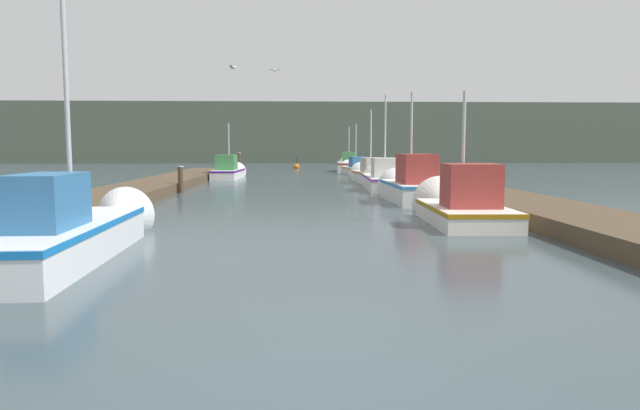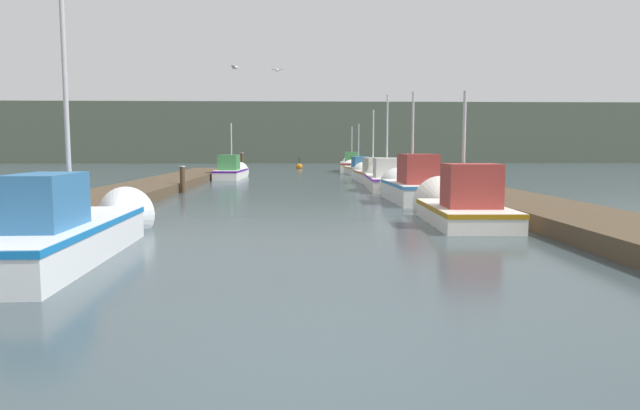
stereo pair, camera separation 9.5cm
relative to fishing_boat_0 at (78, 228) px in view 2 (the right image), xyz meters
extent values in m
plane|color=#38474C|center=(3.96, -5.34, -0.44)|extent=(200.00, 200.00, 0.00)
cube|color=#4C3D2B|center=(-2.25, 10.66, -0.24)|extent=(2.48, 40.00, 0.38)
cube|color=#4C3D2B|center=(10.17, 10.66, -0.24)|extent=(2.48, 40.00, 0.38)
cube|color=#4C5647|center=(3.96, 63.60, 3.07)|extent=(120.00, 16.00, 7.02)
cube|color=silver|center=(0.02, -0.70, -0.12)|extent=(1.49, 5.08, 0.63)
cube|color=#1369B7|center=(0.02, -0.70, 0.13)|extent=(1.52, 5.11, 0.10)
cone|color=silver|center=(-0.07, 2.43, -0.12)|extent=(1.31, 1.26, 1.28)
cube|color=#2D6699|center=(0.04, -1.33, 0.60)|extent=(0.87, 1.55, 0.82)
cylinder|color=#B2B2B7|center=(0.01, -0.32, 2.15)|extent=(0.08, 0.08, 3.91)
cube|color=silver|center=(7.81, 3.43, -0.21)|extent=(1.78, 3.70, 0.46)
cube|color=#A16F0E|center=(7.81, 3.43, -0.04)|extent=(1.81, 3.73, 0.10)
cone|color=silver|center=(7.87, 5.70, -0.21)|extent=(1.62, 0.93, 1.59)
cube|color=#99332D|center=(7.80, 2.97, 0.52)|extent=(1.23, 1.13, 1.00)
cylinder|color=#B2B2B7|center=(7.82, 3.70, 1.38)|extent=(0.08, 0.08, 2.73)
cube|color=silver|center=(7.71, 9.07, -0.11)|extent=(1.60, 4.19, 0.66)
cube|color=#2E74B5|center=(7.71, 9.07, 0.16)|extent=(1.63, 4.22, 0.10)
cone|color=silver|center=(7.67, 11.55, -0.11)|extent=(1.47, 0.81, 1.46)
cube|color=#99332D|center=(7.72, 8.55, 0.70)|extent=(1.09, 1.72, 0.96)
cylinder|color=#B2B2B7|center=(7.70, 9.38, 1.74)|extent=(0.08, 0.08, 3.04)
cube|color=silver|center=(7.65, 14.47, -0.14)|extent=(1.83, 4.67, 0.59)
cube|color=purple|center=(7.65, 14.47, 0.09)|extent=(1.86, 4.70, 0.10)
cone|color=silver|center=(7.78, 17.27, -0.14)|extent=(1.59, 1.07, 1.54)
cube|color=silver|center=(7.63, 13.89, 0.55)|extent=(1.31, 1.69, 0.80)
cylinder|color=#B2B2B7|center=(7.67, 14.81, 1.90)|extent=(0.08, 0.08, 3.49)
cube|color=silver|center=(7.71, 19.39, -0.15)|extent=(1.69, 4.86, 0.58)
cube|color=#CF6B33|center=(7.71, 19.39, 0.08)|extent=(1.72, 4.89, 0.10)
cone|color=silver|center=(7.60, 22.27, -0.15)|extent=(1.46, 1.02, 1.42)
cube|color=#B2AD9E|center=(7.74, 18.79, 0.50)|extent=(1.18, 2.04, 0.72)
cylinder|color=#B2B2B7|center=(7.70, 19.75, 1.74)|extent=(0.08, 0.08, 3.19)
cube|color=silver|center=(-0.14, 23.40, -0.16)|extent=(1.55, 4.53, 0.55)
cube|color=#500D93|center=(-0.14, 23.40, 0.05)|extent=(1.58, 4.56, 0.10)
cone|color=silver|center=(-0.02, 26.05, -0.16)|extent=(1.32, 0.90, 1.28)
cube|color=#387A42|center=(-0.17, 22.84, 0.54)|extent=(1.12, 1.67, 0.86)
cylinder|color=#B2B2B7|center=(-0.13, 23.73, 1.46)|extent=(0.08, 0.08, 2.70)
cube|color=silver|center=(7.90, 28.42, -0.19)|extent=(1.81, 4.20, 0.50)
cube|color=gold|center=(7.90, 28.42, 0.01)|extent=(1.84, 4.24, 0.10)
cone|color=silver|center=(7.69, 30.94, -0.19)|extent=(1.47, 1.07, 1.39)
cube|color=#2D6699|center=(7.94, 27.91, 0.42)|extent=(1.14, 1.60, 0.71)
cylinder|color=#B2B2B7|center=(7.87, 28.73, 1.52)|extent=(0.08, 0.08, 2.91)
cube|color=silver|center=(7.83, 33.22, -0.09)|extent=(2.10, 5.14, 0.70)
cube|color=maroon|center=(7.83, 33.22, 0.20)|extent=(2.13, 5.17, 0.10)
cone|color=silver|center=(8.07, 36.28, -0.09)|extent=(1.71, 1.25, 1.63)
cube|color=#387A42|center=(7.78, 32.59, 0.65)|extent=(1.18, 1.93, 0.78)
cylinder|color=#B2B2B7|center=(7.86, 33.60, 1.61)|extent=(0.08, 0.08, 2.71)
cylinder|color=#473523|center=(8.99, 13.89, 0.05)|extent=(0.20, 0.20, 0.97)
cylinder|color=silver|center=(8.99, 13.89, 0.55)|extent=(0.23, 0.23, 0.04)
cylinder|color=#473523|center=(-0.88, 37.25, 0.24)|extent=(0.30, 0.30, 1.36)
cylinder|color=silver|center=(-0.88, 37.25, 0.94)|extent=(0.35, 0.35, 0.04)
cylinder|color=#473523|center=(-0.87, 13.19, 0.09)|extent=(0.21, 0.21, 1.05)
cylinder|color=silver|center=(-0.87, 13.19, 0.63)|extent=(0.24, 0.24, 0.04)
cylinder|color=#473523|center=(9.11, 6.90, 0.04)|extent=(0.24, 0.24, 0.95)
cylinder|color=silver|center=(9.11, 6.90, 0.54)|extent=(0.27, 0.27, 0.04)
sphere|color=#BF6513|center=(3.85, 39.33, -0.28)|extent=(0.56, 0.56, 0.56)
cylinder|color=black|center=(3.85, 39.33, 0.25)|extent=(0.06, 0.06, 0.50)
ellipsoid|color=white|center=(1.24, 13.81, 4.63)|extent=(0.31, 0.22, 0.12)
cube|color=gray|center=(1.28, 13.94, 4.65)|extent=(0.19, 0.30, 0.07)
cube|color=gray|center=(1.20, 13.68, 4.65)|extent=(0.19, 0.30, 0.07)
ellipsoid|color=white|center=(2.79, 18.39, 5.14)|extent=(0.16, 0.29, 0.12)
cube|color=gray|center=(2.92, 18.40, 5.16)|extent=(0.28, 0.14, 0.07)
cube|color=gray|center=(2.65, 18.37, 5.16)|extent=(0.28, 0.14, 0.07)
camera|label=1|loc=(3.75, -9.96, 1.40)|focal=32.00mm
camera|label=2|loc=(3.85, -9.96, 1.40)|focal=32.00mm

